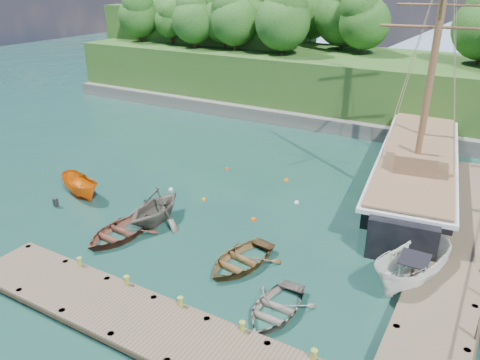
% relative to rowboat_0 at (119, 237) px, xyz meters
% --- Properties ---
extents(ground, '(160.00, 160.00, 0.00)m').
position_rel_rowboat_0_xyz_m(ground, '(5.02, 1.42, 0.00)').
color(ground, '#193C33').
rests_on(ground, ground).
extents(dock_near, '(20.00, 3.20, 1.10)m').
position_rel_rowboat_0_xyz_m(dock_near, '(7.02, -5.08, 0.43)').
color(dock_near, brown).
rests_on(dock_near, ground).
extents(dock_east, '(3.20, 24.00, 1.10)m').
position_rel_rowboat_0_xyz_m(dock_east, '(16.52, 8.42, 0.43)').
color(dock_east, brown).
rests_on(dock_east, ground).
extents(bollard_0, '(0.26, 0.26, 0.45)m').
position_rel_rowboat_0_xyz_m(bollard_0, '(1.02, -3.68, 0.00)').
color(bollard_0, olive).
rests_on(bollard_0, ground).
extents(bollard_1, '(0.26, 0.26, 0.45)m').
position_rel_rowboat_0_xyz_m(bollard_1, '(4.02, -3.68, 0.00)').
color(bollard_1, olive).
rests_on(bollard_1, ground).
extents(bollard_2, '(0.26, 0.26, 0.45)m').
position_rel_rowboat_0_xyz_m(bollard_2, '(7.02, -3.68, 0.00)').
color(bollard_2, olive).
rests_on(bollard_2, ground).
extents(bollard_3, '(0.26, 0.26, 0.45)m').
position_rel_rowboat_0_xyz_m(bollard_3, '(10.02, -3.68, 0.00)').
color(bollard_3, olive).
rests_on(bollard_3, ground).
extents(rowboat_0, '(3.43, 4.60, 0.91)m').
position_rel_rowboat_0_xyz_m(rowboat_0, '(0.00, 0.00, 0.00)').
color(rowboat_0, brown).
rests_on(rowboat_0, ground).
extents(rowboat_1, '(3.89, 4.45, 2.27)m').
position_rel_rowboat_0_xyz_m(rowboat_1, '(0.64, 2.40, 0.00)').
color(rowboat_1, '#5E584D').
rests_on(rowboat_1, ground).
extents(rowboat_2, '(3.74, 4.76, 0.89)m').
position_rel_rowboat_0_xyz_m(rowboat_2, '(7.25, 0.97, 0.00)').
color(rowboat_2, brown).
rests_on(rowboat_2, ground).
extents(rowboat_3, '(2.85, 3.95, 0.81)m').
position_rel_rowboat_0_xyz_m(rowboat_3, '(10.38, -1.45, 0.00)').
color(rowboat_3, slate).
rests_on(rowboat_3, ground).
extents(motorboat_orange, '(4.28, 2.68, 1.55)m').
position_rel_rowboat_0_xyz_m(motorboat_orange, '(-5.93, 2.76, 0.00)').
color(motorboat_orange, orange).
rests_on(motorboat_orange, ground).
extents(cabin_boat_white, '(3.72, 5.82, 2.11)m').
position_rel_rowboat_0_xyz_m(cabin_boat_white, '(15.02, 3.63, 0.00)').
color(cabin_boat_white, white).
rests_on(cabin_boat_white, ground).
extents(schooner, '(7.32, 27.14, 19.85)m').
position_rel_rowboat_0_xyz_m(schooner, '(12.84, 15.36, 1.10)').
color(schooner, black).
rests_on(schooner, ground).
extents(mooring_buoy_0, '(0.32, 0.32, 0.32)m').
position_rel_rowboat_0_xyz_m(mooring_buoy_0, '(-1.35, 6.42, 0.00)').
color(mooring_buoy_0, silver).
rests_on(mooring_buoy_0, ground).
extents(mooring_buoy_1, '(0.31, 0.31, 0.31)m').
position_rel_rowboat_0_xyz_m(mooring_buoy_1, '(1.45, 6.27, 0.00)').
color(mooring_buoy_1, orange).
rests_on(mooring_buoy_1, ground).
extents(mooring_buoy_2, '(0.33, 0.33, 0.33)m').
position_rel_rowboat_0_xyz_m(mooring_buoy_2, '(5.57, 5.50, 0.00)').
color(mooring_buoy_2, '#F14A00').
rests_on(mooring_buoy_2, ground).
extents(mooring_buoy_3, '(0.32, 0.32, 0.32)m').
position_rel_rowboat_0_xyz_m(mooring_buoy_3, '(6.88, 8.88, 0.00)').
color(mooring_buoy_3, silver).
rests_on(mooring_buoy_3, ground).
extents(mooring_buoy_4, '(0.27, 0.27, 0.27)m').
position_rel_rowboat_0_xyz_m(mooring_buoy_4, '(0.03, 11.45, 0.00)').
color(mooring_buoy_4, '#DB3500').
rests_on(mooring_buoy_4, ground).
extents(mooring_buoy_5, '(0.35, 0.35, 0.35)m').
position_rel_rowboat_0_xyz_m(mooring_buoy_5, '(4.79, 11.77, 0.00)').
color(mooring_buoy_5, '#F66209').
rests_on(mooring_buoy_5, ground).
extents(headland, '(51.00, 19.31, 12.90)m').
position_rel_rowboat_0_xyz_m(headland, '(-7.85, 32.78, 5.54)').
color(headland, '#474744').
rests_on(headland, ground).
extents(distant_ridge, '(117.00, 40.00, 10.00)m').
position_rel_rowboat_0_xyz_m(distant_ridge, '(9.33, 71.42, 4.35)').
color(distant_ridge, '#728CA5').
rests_on(distant_ridge, ground).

